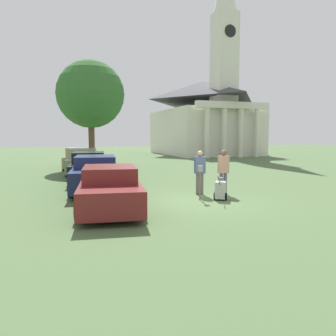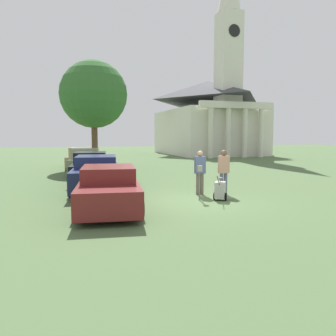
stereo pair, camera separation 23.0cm
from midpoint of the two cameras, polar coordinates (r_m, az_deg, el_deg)
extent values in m
plane|color=#4C663D|center=(12.06, 5.35, -5.72)|extent=(120.00, 120.00, 0.00)
cube|color=maroon|center=(10.89, -9.68, -4.05)|extent=(2.49, 5.08, 0.75)
cube|color=maroon|center=(10.61, -9.73, -0.97)|extent=(1.88, 2.25, 0.48)
cylinder|color=black|center=(12.44, -13.85, -3.98)|extent=(0.27, 0.67, 0.65)
cylinder|color=black|center=(12.45, -5.55, -3.84)|extent=(0.27, 0.67, 0.65)
cylinder|color=black|center=(9.49, -15.08, -7.02)|extent=(0.27, 0.67, 0.65)
cylinder|color=black|center=(9.49, -4.13, -6.83)|extent=(0.27, 0.67, 0.65)
cube|color=#19234C|center=(14.72, -11.87, -1.35)|extent=(2.58, 5.44, 0.84)
cube|color=#19234C|center=(14.45, -11.95, 1.15)|extent=(1.94, 2.40, 0.48)
cylinder|color=black|center=(16.42, -14.87, -1.62)|extent=(0.27, 0.71, 0.69)
cylinder|color=black|center=(16.36, -8.45, -1.52)|extent=(0.27, 0.71, 0.69)
cylinder|color=black|center=(13.22, -16.06, -3.39)|extent=(0.27, 0.71, 0.69)
cylinder|color=black|center=(13.15, -8.07, -3.27)|extent=(0.27, 0.71, 0.69)
cube|color=black|center=(17.71, -12.90, -0.28)|extent=(2.40, 5.00, 0.77)
cube|color=black|center=(17.47, -12.98, 1.83)|extent=(1.80, 2.21, 0.56)
cylinder|color=black|center=(19.28, -15.21, -0.54)|extent=(0.28, 0.73, 0.71)
cylinder|color=black|center=(19.19, -10.11, -0.46)|extent=(0.28, 0.73, 0.71)
cylinder|color=black|center=(16.33, -16.16, -1.66)|extent=(0.28, 0.73, 0.71)
cylinder|color=black|center=(16.24, -10.13, -1.57)|extent=(0.28, 0.73, 0.71)
cube|color=gray|center=(21.38, -13.78, 0.69)|extent=(2.46, 5.20, 0.80)
cube|color=gray|center=(21.13, -13.86, 2.52)|extent=(1.85, 2.30, 0.60)
cylinder|color=black|center=(23.01, -15.68, 0.35)|extent=(0.27, 0.66, 0.64)
cylinder|color=black|center=(22.90, -11.32, 0.43)|extent=(0.27, 0.66, 0.64)
cylinder|color=black|center=(19.94, -16.56, -0.47)|extent=(0.27, 0.66, 0.64)
cylinder|color=black|center=(19.82, -11.52, -0.38)|extent=(0.27, 0.66, 0.64)
cube|color=tan|center=(24.77, -14.35, 1.26)|extent=(2.60, 5.09, 0.71)
cube|color=tan|center=(24.54, -14.42, 2.76)|extent=(1.98, 2.26, 0.60)
cylinder|color=black|center=(26.37, -16.16, 1.03)|extent=(0.27, 0.70, 0.68)
cylinder|color=black|center=(26.23, -12.01, 1.10)|extent=(0.27, 0.70, 0.68)
cylinder|color=black|center=(23.39, -16.95, 0.44)|extent=(0.27, 0.70, 0.68)
cylinder|color=black|center=(23.23, -12.27, 0.52)|extent=(0.27, 0.70, 0.68)
cylinder|color=slate|center=(12.10, 6.06, -3.13)|extent=(0.05, 0.05, 1.06)
cube|color=gray|center=(12.02, 6.09, -0.10)|extent=(0.18, 0.09, 0.22)
cylinder|color=#665B4C|center=(13.28, 6.42, -2.78)|extent=(0.14, 0.14, 0.86)
cylinder|color=#665B4C|center=(13.23, 5.71, -2.81)|extent=(0.14, 0.14, 0.86)
cube|color=#4C597F|center=(13.17, 6.10, 0.53)|extent=(0.44, 0.27, 0.68)
sphere|color=tan|center=(13.13, 6.12, 2.51)|extent=(0.23, 0.23, 0.23)
cylinder|color=#515670|center=(13.41, 10.46, -2.73)|extent=(0.14, 0.14, 0.88)
cylinder|color=#515670|center=(13.35, 9.77, -2.75)|extent=(0.14, 0.14, 0.88)
cube|color=tan|center=(13.29, 10.18, 0.61)|extent=(0.44, 0.27, 0.69)
sphere|color=brown|center=(13.26, 10.21, 2.62)|extent=(0.24, 0.24, 0.24)
cube|color=#B2B2AD|center=(12.22, 9.61, -3.79)|extent=(0.55, 0.57, 0.60)
cone|color=#59595B|center=(12.17, 9.64, -2.02)|extent=(0.18, 0.18, 0.16)
cylinder|color=#4C4C4C|center=(11.70, 9.32, -2.22)|extent=(0.37, 0.50, 0.43)
cylinder|color=black|center=(12.30, 8.62, -4.87)|extent=(0.20, 0.26, 0.28)
cylinder|color=black|center=(12.24, 10.57, -4.95)|extent=(0.20, 0.26, 0.28)
cube|color=silver|center=(42.68, 6.92, 6.16)|extent=(10.09, 13.95, 5.52)
pyramid|color=#424247|center=(43.05, 7.01, 13.15)|extent=(10.29, 14.23, 2.48)
cylinder|color=silver|center=(34.54, 7.64, 6.04)|extent=(0.56, 0.56, 5.24)
cylinder|color=silver|center=(35.45, 10.60, 5.98)|extent=(0.56, 0.56, 5.24)
cylinder|color=silver|center=(36.46, 13.40, 5.92)|extent=(0.56, 0.56, 5.24)
cylinder|color=silver|center=(37.54, 16.05, 5.84)|extent=(0.56, 0.56, 5.24)
cube|color=silver|center=(36.09, 12.12, 10.67)|extent=(8.58, 0.70, 0.70)
cube|color=silver|center=(38.67, 10.65, 17.90)|extent=(2.40, 2.40, 10.21)
cylinder|color=black|center=(38.35, 11.67, 22.40)|extent=(1.32, 0.06, 1.32)
cylinder|color=brown|center=(24.66, -12.37, 3.84)|extent=(0.44, 0.44, 3.28)
sphere|color=#33662D|center=(24.83, -12.55, 12.40)|extent=(4.84, 4.84, 4.84)
camera|label=1|loc=(0.12, -89.49, 0.05)|focal=35.00mm
camera|label=2|loc=(0.12, 90.51, -0.05)|focal=35.00mm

